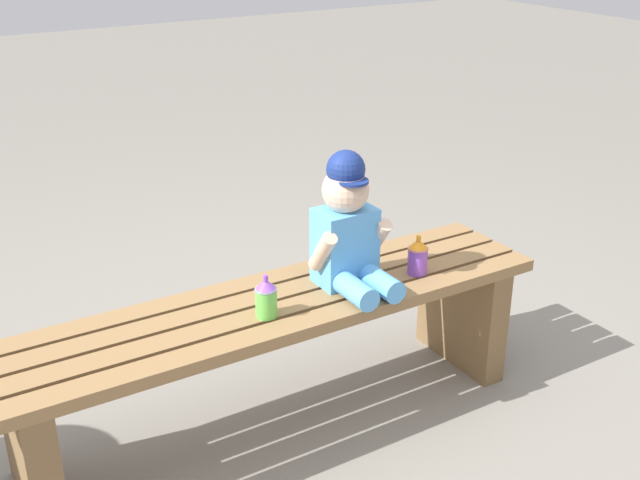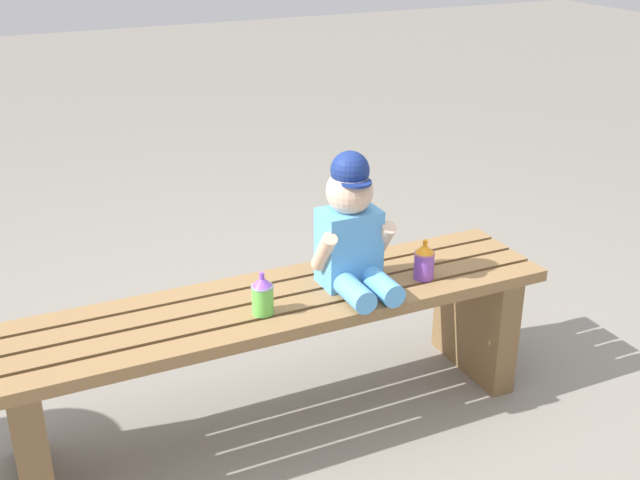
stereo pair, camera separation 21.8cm
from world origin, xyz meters
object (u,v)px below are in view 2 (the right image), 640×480
at_px(park_bench, 276,338).
at_px(sippy_cup_left, 262,294).
at_px(child_figure, 352,229).
at_px(sippy_cup_right, 424,261).

xyz_separation_m(park_bench, sippy_cup_left, (-0.06, -0.07, 0.19)).
xyz_separation_m(park_bench, child_figure, (0.24, -0.01, 0.31)).
height_order(park_bench, child_figure, child_figure).
bearing_deg(sippy_cup_left, park_bench, 46.82).
height_order(park_bench, sippy_cup_right, sippy_cup_right).
relative_size(park_bench, sippy_cup_right, 13.34).
relative_size(child_figure, sippy_cup_right, 3.26).
bearing_deg(sippy_cup_left, sippy_cup_right, 0.00).
distance_m(park_bench, child_figure, 0.39).
distance_m(child_figure, sippy_cup_right, 0.25).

